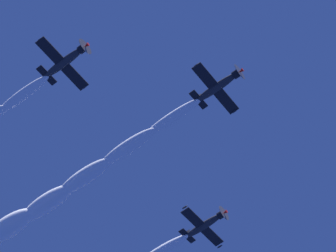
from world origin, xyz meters
The scene contains 4 objects.
airplane_lead centered at (-3.80, -1.02, 76.06)m, with size 7.34×6.73×2.14m.
airplane_left_wingman centered at (2.61, 17.67, 75.17)m, with size 7.33×6.74×2.28m.
airplane_right_wingman centered at (-21.33, 2.65, 76.05)m, with size 7.34×6.73×2.13m.
smoke_trail_lead centered at (-18.61, 24.32, 75.47)m, with size 22.71×37.02×3.37m.
Camera 1 is at (-23.69, -34.35, 1.92)m, focal length 76.61 mm.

